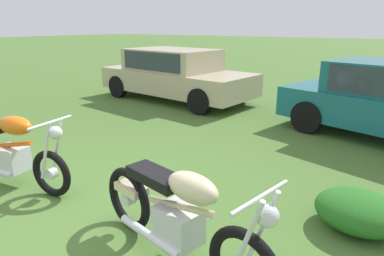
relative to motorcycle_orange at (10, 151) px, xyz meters
The scene contains 5 objects.
ground_plane 1.42m from the motorcycle_orange, ahead, with size 120.00×120.00×0.00m, color #476B2D.
motorcycle_orange is the anchor object (origin of this frame).
motorcycle_cream 2.73m from the motorcycle_orange, ahead, with size 2.14×0.75×1.02m.
car_beige 5.80m from the motorcycle_orange, 104.61° to the left, with size 4.72×2.36×1.43m.
shrub_low 4.27m from the motorcycle_orange, 20.12° to the left, with size 0.89×0.80×0.40m.
Camera 1 is at (2.93, -2.08, 2.07)m, focal length 31.31 mm.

